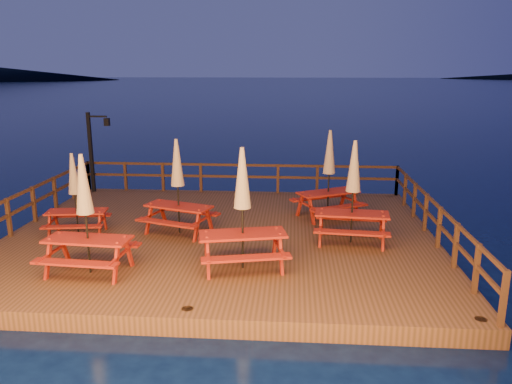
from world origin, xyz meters
TOP-DOWN VIEW (x-y plane):
  - ground at (0.00, 0.00)m, footprint 500.00×500.00m
  - deck at (0.00, 0.00)m, footprint 12.00×10.00m
  - deck_piles at (0.00, 0.00)m, footprint 11.44×9.44m
  - railing at (0.00, 1.78)m, footprint 11.80×9.75m
  - lamp_post at (-5.39, 4.55)m, footprint 0.85×0.18m
  - picnic_table_0 at (3.61, -0.49)m, footprint 2.08×1.77m
  - picnic_table_1 at (3.13, 1.85)m, footprint 2.45×2.31m
  - picnic_table_2 at (-2.61, -3.00)m, footprint 2.04×1.73m
  - picnic_table_3 at (-4.01, -0.42)m, footprint 1.80×1.56m
  - picnic_table_4 at (0.88, -2.47)m, footprint 2.33×2.06m
  - picnic_table_5 at (-1.19, -0.03)m, footprint 2.29×2.09m

SIDE VIEW (x-z plane):
  - deck_piles at x=0.00m, z-range -1.00..0.40m
  - ground at x=0.00m, z-range 0.00..0.00m
  - deck at x=0.00m, z-range 0.00..0.40m
  - railing at x=0.00m, z-range 0.61..1.71m
  - picnic_table_3 at x=-4.01m, z-range 0.45..2.77m
  - picnic_table_5 at x=-1.19m, z-range 0.45..3.15m
  - picnic_table_1 at x=3.13m, z-range 0.45..3.20m
  - picnic_table_2 at x=-2.61m, z-range 0.45..3.22m
  - picnic_table_0 at x=3.61m, z-range 0.45..3.23m
  - picnic_table_4 at x=0.88m, z-range 0.46..3.33m
  - lamp_post at x=-5.39m, z-range 0.70..3.70m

